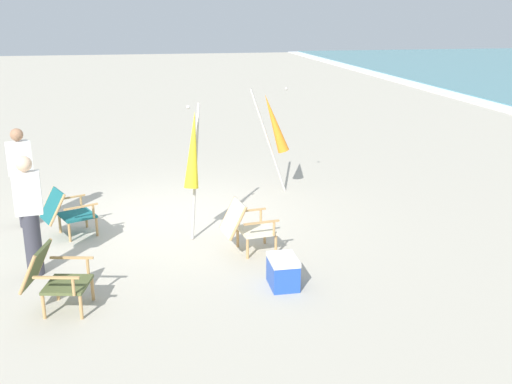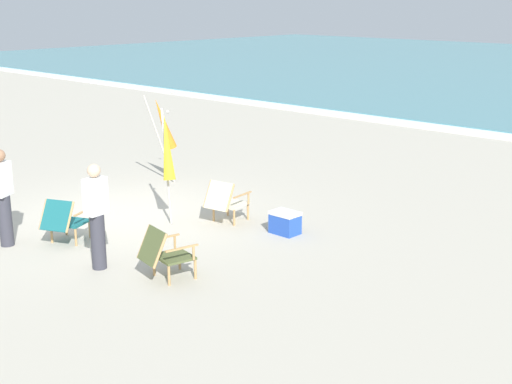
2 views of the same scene
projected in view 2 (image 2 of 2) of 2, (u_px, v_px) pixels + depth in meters
name	position (u px, v px, depth m)	size (l,w,h in m)	color
ground_plane	(125.00, 216.00, 13.45)	(80.00, 80.00, 0.00)	#B7AF9E
surf_band	(449.00, 128.00, 22.24)	(80.00, 1.10, 0.06)	white
beach_chair_back_right	(164.00, 252.00, 10.30)	(0.71, 0.83, 0.80)	#515B33
beach_chair_front_left	(225.00, 200.00, 12.93)	(0.67, 0.81, 0.79)	beige
beach_chair_back_left	(64.00, 219.00, 11.83)	(0.83, 0.93, 0.78)	#196066
umbrella_furled_orange	(163.00, 125.00, 15.41)	(0.33, 0.77, 2.03)	#B7B2A8
umbrella_furled_yellow	(167.00, 149.00, 12.74)	(0.55, 0.40, 2.09)	#B7B2A8
person_near_chairs	(3.00, 197.00, 11.62)	(0.34, 0.39, 1.63)	#383842
person_by_waterline	(97.00, 216.00, 10.63)	(0.24, 0.36, 1.63)	#383842
cooler_box	(285.00, 222.00, 12.39)	(0.49, 0.35, 0.40)	blue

